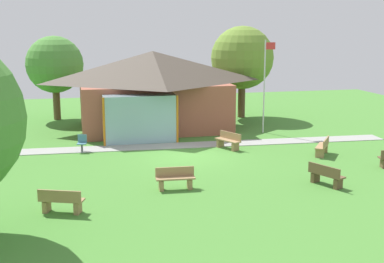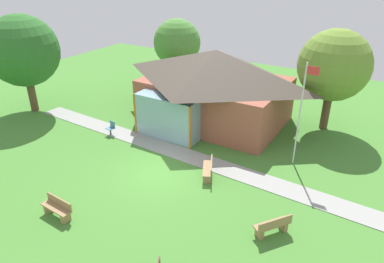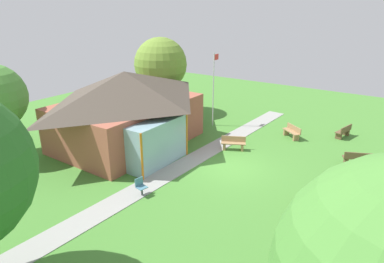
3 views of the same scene
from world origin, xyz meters
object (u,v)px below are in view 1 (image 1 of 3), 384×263
Objects in this scene: tree_behind_pavilion_right at (242,58)px; tree_behind_pavilion_left at (55,65)px; bench_mid_right at (323,147)px; bench_front_left at (61,202)px; pavilion at (153,89)px; patio_chair_west at (82,144)px; bench_front_right at (326,176)px; bench_front_center at (175,179)px; flagpole at (265,82)px; bench_rear_near_path at (228,141)px.

tree_behind_pavilion_right is 12.45m from tree_behind_pavilion_left.
bench_mid_right is 0.24× the size of tree_behind_pavilion_right.
tree_behind_pavilion_left is (-0.60, 18.12, 3.24)m from bench_front_left.
patio_chair_west is at bearing -130.90° from pavilion.
pavilion is 6.91m from patio_chair_west.
bench_front_right and bench_front_center have the same top height.
bench_front_right is at bearing 174.41° from bench_front_center.
flagpole is 5.38m from bench_rear_near_path.
flagpole is 6.35m from bench_mid_right.
bench_front_right is (4.88, -12.74, -2.04)m from pavilion.
bench_front_left is at bearing -125.84° from tree_behind_pavilion_right.
bench_front_right is at bearing 168.85° from bench_rear_near_path.
flagpole is 10.60m from bench_front_right.
tree_behind_pavilion_left is at bearing 80.74° from bench_mid_right.
pavilion reaches higher than bench_front_center.
flagpole reaches higher than patio_chair_west.
tree_behind_pavilion_left is (-12.29, 1.94, -0.39)m from tree_behind_pavilion_right.
tree_behind_pavilion_left reaches higher than bench_front_right.
tree_behind_pavilion_left reaches higher than bench_front_center.
pavilion is 6.19× the size of bench_front_right.
flagpole is at bearing -22.37° from pavilion.
bench_mid_right is (0.86, -5.74, -2.57)m from flagpole.
bench_front_left is 0.25× the size of tree_behind_pavilion_right.
bench_front_right is 20.61m from tree_behind_pavilion_left.
pavilion reaches higher than bench_mid_right.
flagpole is 15.99m from bench_front_left.
bench_front_left is 0.28× the size of tree_behind_pavilion_left.
pavilion reaches higher than bench_front_right.
patio_chair_west is at bearing -144.79° from tree_behind_pavilion_right.
bench_front_right is 1.02× the size of bench_front_center.
patio_chair_west reaches higher than bench_front_center.
flagpole is 0.97× the size of tree_behind_pavilion_left.
bench_front_center is at bearing 127.35° from patio_chair_west.
pavilion is at bearing -38.54° from tree_behind_pavilion_left.
patio_chair_west is (-4.33, -5.00, -2.03)m from pavilion.
tree_behind_pavilion_right is at bearing -49.47° from bench_rear_near_path.
flagpole is 3.54× the size of bench_front_center.
tree_behind_pavilion_right is (1.63, 15.40, 3.63)m from bench_front_right.
pavilion is 1.55× the size of tree_behind_pavilion_right.
tree_behind_pavilion_left is (-8.73, 10.59, 3.24)m from bench_rear_near_path.
bench_front_center is at bearing 149.96° from bench_mid_right.
bench_front_right is (-1.29, -10.20, -2.57)m from flagpole.
flagpole is 3.48× the size of bench_front_right.
patio_chair_west reaches higher than bench_front_right.
tree_behind_pavilion_left is (-5.77, 4.60, 1.20)m from pavilion.
tree_behind_pavilion_right is at bearing -114.11° from bench_front_center.
flagpole is 5.31m from tree_behind_pavilion_right.
bench_mid_right is 0.96× the size of bench_rear_near_path.
tree_behind_pavilion_right reaches higher than bench_front_left.
bench_front_center is 1.03× the size of bench_mid_right.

